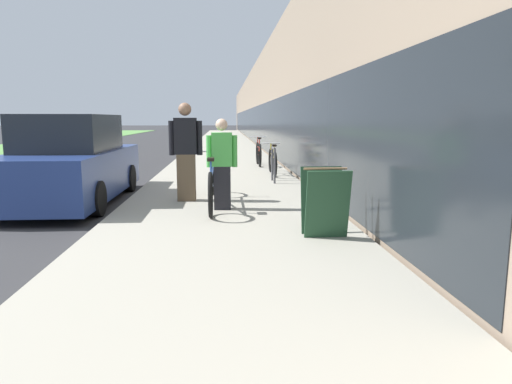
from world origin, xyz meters
name	(u,v)px	position (x,y,z in m)	size (l,w,h in m)	color
sidewalk_slab	(224,146)	(5.51, 21.00, 0.05)	(3.72, 70.00, 0.11)	#A39E8E
storefront_facade	(316,107)	(12.40, 29.00, 2.46)	(10.01, 70.00, 4.93)	gray
lawn_strip	(41,144)	(-6.30, 25.00, 0.01)	(4.49, 70.00, 0.03)	#5B9347
tandem_bicycle	(212,184)	(5.28, 2.65, 0.49)	(0.52, 2.87, 0.91)	black
person_rider	(222,164)	(5.46, 2.28, 0.87)	(0.52, 0.20, 1.52)	black
person_bystander	(186,152)	(4.79, 3.15, 1.01)	(0.61, 0.24, 1.81)	brown
bike_rack_hoop	(273,161)	(6.69, 5.57, 0.62)	(0.05, 0.60, 0.84)	#4C4C51
cruiser_bike_nearest	(273,161)	(6.83, 7.06, 0.47)	(0.52, 1.82, 0.85)	black
cruiser_bike_middle	(259,154)	(6.63, 9.53, 0.50)	(0.52, 1.75, 0.94)	black
sandwich_board_sign	(325,202)	(6.80, 0.40, 0.56)	(0.56, 0.56, 0.90)	#23472D
parked_sedan_curbside	(72,164)	(2.55, 3.68, 0.76)	(1.81, 4.48, 1.70)	navy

